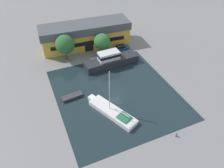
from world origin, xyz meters
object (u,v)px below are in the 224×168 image
Objects in this scene: small_dinghy at (72,97)px; quay_tree_near_building at (65,45)px; sailboat_moored at (112,111)px; motor_cruiser at (111,60)px; quay_tree_by_water at (102,42)px; warehouse_building at (85,35)px; parked_car at (121,48)px.

quay_tree_near_building is at bearing 163.93° from small_dinghy.
sailboat_moored is (3.28, -22.86, -3.89)m from quay_tree_near_building.
sailboat_moored is 17.11m from motor_cruiser.
quay_tree_near_building is 1.14× the size of quay_tree_by_water.
sailboat_moored reaches higher than quay_tree_by_water.
motor_cruiser is (2.58, -12.28, -1.96)m from warehouse_building.
parked_car is at bearing -0.62° from quay_tree_by_water.
parked_car is (8.12, -6.73, -2.57)m from warehouse_building.
warehouse_building is at bearing 36.29° from quay_tree_near_building.
quay_tree_by_water reaches higher than parked_car.
quay_tree_by_water is at bearing 49.36° from sailboat_moored.
sailboat_moored is at bearing -93.48° from warehouse_building.
quay_tree_near_building is 23.42m from sailboat_moored.
small_dinghy is at bearing -100.26° from quay_tree_near_building.
sailboat_moored is 0.82× the size of motor_cruiser.
motor_cruiser is at bearing -35.89° from quay_tree_near_building.
quay_tree_by_water is (2.49, -6.67, 0.53)m from warehouse_building.
parked_car is (5.63, -0.06, -3.10)m from quay_tree_by_water.
sailboat_moored is (-3.86, -28.11, -2.83)m from warehouse_building.
parked_car is at bearing -35.32° from warehouse_building.
parked_car is at bearing -46.88° from motor_cruiser.
quay_tree_near_building is 0.59× the size of sailboat_moored.
sailboat_moored reaches higher than parked_car.
quay_tree_by_water reaches higher than motor_cruiser.
motor_cruiser is 14.98m from small_dinghy.
quay_tree_by_water is at bearing 132.29° from small_dinghy.
sailboat_moored reaches higher than warehouse_building.
sailboat_moored is 2.52× the size of small_dinghy.
quay_tree_by_water is at bearing -65.16° from warehouse_building.
small_dinghy is at bearing 104.31° from sailboat_moored.
parked_car is at bearing -5.56° from quay_tree_near_building.
parked_car is 0.40× the size of sailboat_moored.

